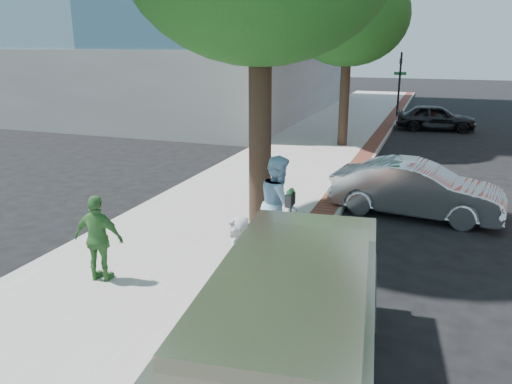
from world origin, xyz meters
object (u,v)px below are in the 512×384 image
at_px(person_officer, 279,203).
at_px(sedan_silver, 416,189).
at_px(parking_meter, 290,210).
at_px(person_gray, 237,274).
at_px(person_green, 99,239).
at_px(bg_car, 436,117).
at_px(van, 293,321).

relative_size(person_officer, sedan_silver, 0.47).
relative_size(parking_meter, person_gray, 0.85).
xyz_separation_m(parking_meter, person_green, (-2.94, -1.91, -0.27)).
distance_m(person_gray, bg_car, 20.97).
xyz_separation_m(person_gray, person_officer, (-0.33, 3.05, 0.12)).
distance_m(person_green, van, 4.28).
bearing_deg(person_green, person_officer, -142.47).
distance_m(person_green, bg_car, 20.91).
relative_size(parking_meter, person_officer, 0.75).
xyz_separation_m(person_green, sedan_silver, (5.08, 6.08, -0.24)).
xyz_separation_m(person_gray, sedan_silver, (2.19, 6.69, -0.32)).
bearing_deg(person_gray, sedan_silver, 123.95).
height_order(person_officer, bg_car, person_officer).
bearing_deg(sedan_silver, person_officer, 152.34).
relative_size(person_gray, bg_car, 0.45).
bearing_deg(person_officer, sedan_silver, -53.56).
distance_m(person_gray, sedan_silver, 7.05).
xyz_separation_m(person_gray, bg_car, (2.44, 20.83, -0.36)).
relative_size(person_officer, van, 0.39).
relative_size(parking_meter, person_green, 0.93).
distance_m(person_officer, van, 4.22).
height_order(bg_car, van, van).
height_order(parking_meter, bg_car, parking_meter).
height_order(parking_meter, van, van).
height_order(parking_meter, person_green, person_green).
relative_size(person_gray, person_officer, 0.88).
bearing_deg(person_green, bg_car, -110.87).
bearing_deg(sedan_silver, person_green, 147.17).
height_order(person_officer, person_green, person_officer).
xyz_separation_m(bg_car, van, (-1.32, -21.74, 0.32)).
height_order(person_officer, van, person_officer).
xyz_separation_m(person_green, bg_car, (5.32, 20.22, -0.28)).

